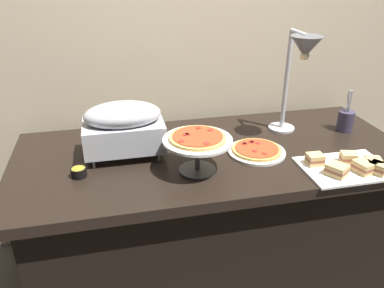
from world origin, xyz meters
name	(u,v)px	position (x,y,z in m)	size (l,w,h in m)	color
ground_plane	(210,270)	(0.00, 0.00, 0.00)	(8.00, 8.00, 0.00)	#4C443D
back_wall	(191,39)	(0.00, 0.50, 1.20)	(4.40, 0.04, 2.40)	#C6B593
buffet_table	(212,214)	(0.00, 0.00, 0.39)	(1.90, 0.84, 0.76)	black
chafing_dish	(123,126)	(-0.42, 0.05, 0.91)	(0.37, 0.22, 0.27)	#B7BABF
heat_lamp	(301,58)	(0.43, 0.05, 1.18)	(0.15, 0.30, 0.54)	#B7BABF
pizza_plate_front	(257,151)	(0.20, -0.06, 0.77)	(0.27, 0.27, 0.03)	white
pizza_plate_center	(198,143)	(-0.12, -0.17, 0.90)	(0.30, 0.30, 0.17)	#595B60
sandwich_platter	(349,166)	(0.53, -0.31, 0.78)	(0.38, 0.28, 0.06)	white
sauce_cup_near	(79,172)	(-0.63, -0.10, 0.78)	(0.07, 0.07, 0.04)	black
utensil_holder	(346,120)	(0.75, 0.08, 0.82)	(0.08, 0.08, 0.23)	#383347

